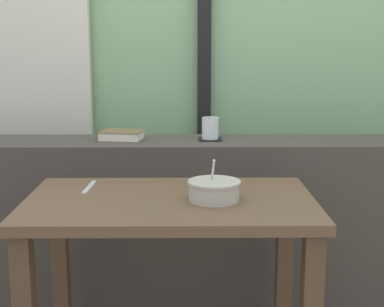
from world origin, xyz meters
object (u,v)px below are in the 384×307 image
object	(u,v)px
coaster_square	(210,139)
soup_bowl	(214,191)
breakfast_table	(170,237)
fork_utensil	(89,187)
juice_glass	(210,129)
closed_book	(121,135)

from	to	relation	value
coaster_square	soup_bowl	distance (m)	0.63
breakfast_table	fork_utensil	world-z (taller)	fork_utensil
juice_glass	breakfast_table	bearing A→B (deg)	-104.72
juice_glass	fork_utensil	bearing A→B (deg)	-134.16
closed_book	fork_utensil	world-z (taller)	closed_book
coaster_square	juice_glass	world-z (taller)	juice_glass
juice_glass	closed_book	bearing A→B (deg)	179.59
juice_glass	coaster_square	bearing A→B (deg)	0.00
juice_glass	fork_utensil	world-z (taller)	juice_glass
breakfast_table	coaster_square	bearing A→B (deg)	75.28
soup_bowl	breakfast_table	bearing A→B (deg)	170.56
juice_glass	closed_book	distance (m)	0.39
fork_utensil	juice_glass	bearing A→B (deg)	48.84
closed_book	soup_bowl	bearing A→B (deg)	-59.08
juice_glass	fork_utensil	size ratio (longest dim) A/B	0.55
fork_utensil	coaster_square	bearing A→B (deg)	48.84
soup_bowl	fork_utensil	size ratio (longest dim) A/B	1.03
breakfast_table	fork_utensil	size ratio (longest dim) A/B	5.69
breakfast_table	juice_glass	xyz separation A→B (m)	(0.16, 0.60, 0.28)
fork_utensil	breakfast_table	bearing A→B (deg)	-22.30
closed_book	soup_bowl	size ratio (longest dim) A/B	1.16
juice_glass	soup_bowl	bearing A→B (deg)	-91.12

